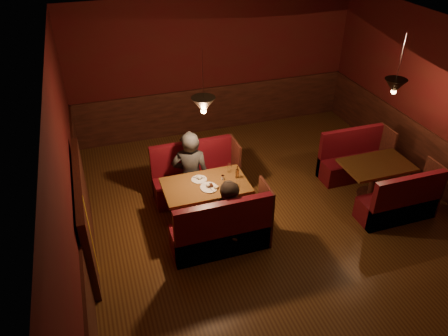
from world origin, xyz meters
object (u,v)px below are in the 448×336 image
object	(u,v)px
main_bench_far	(196,179)
diner_a	(190,160)
main_table	(207,193)
diner_b	(232,205)
second_table	(375,172)
second_bench_far	(353,161)
second_bench_near	(400,204)
main_bench_near	(222,234)

from	to	relation	value
main_bench_far	diner_a	size ratio (longest dim) A/B	0.85
main_table	diner_b	world-z (taller)	diner_b
second_table	diner_a	size ratio (longest dim) A/B	0.68
main_bench_far	second_bench_far	world-z (taller)	main_bench_far
diner_b	diner_a	bearing A→B (deg)	87.20
second_table	second_bench_near	world-z (taller)	second_bench_near
second_table	diner_b	bearing A→B (deg)	-171.42
second_table	diner_a	xyz separation A→B (m)	(-3.04, 0.80, 0.37)
main_bench_far	second_bench_near	size ratio (longest dim) A/B	1.14
main_bench_near	diner_a	size ratio (longest dim) A/B	0.85
main_table	second_bench_near	xyz separation A→B (m)	(2.96, -0.95, -0.25)
main_bench_near	diner_a	distance (m)	1.41
main_bench_near	second_bench_near	size ratio (longest dim) A/B	1.14
second_bench_far	second_bench_near	bearing A→B (deg)	-90.00
second_bench_far	second_bench_near	size ratio (longest dim) A/B	1.00
second_bench_far	main_table	bearing A→B (deg)	-171.57
second_bench_near	diner_a	bearing A→B (deg)	154.04
main_bench_far	diner_a	distance (m)	0.59
main_bench_far	main_bench_near	xyz separation A→B (m)	(0.00, -1.50, 0.00)
main_table	diner_b	distance (m)	0.72
main_bench_near	second_bench_near	bearing A→B (deg)	-3.80
second_table	second_bench_far	xyz separation A→B (m)	(0.03, 0.69, -0.19)
main_bench_near	diner_b	bearing A→B (deg)	25.94
second_bench_far	second_bench_near	world-z (taller)	same
second_bench_far	diner_b	size ratio (longest dim) A/B	0.87
second_bench_near	main_bench_far	bearing A→B (deg)	150.04
second_bench_far	main_bench_far	bearing A→B (deg)	173.95
main_bench_far	second_bench_near	bearing A→B (deg)	-29.96
second_table	diner_b	distance (m)	2.79
diner_a	main_table	bearing A→B (deg)	117.79
second_bench_far	second_bench_near	distance (m)	1.38
main_bench_near	second_table	world-z (taller)	main_bench_near
second_bench_near	diner_b	xyz separation A→B (m)	(-2.77, 0.28, 0.45)
main_bench_near	diner_b	xyz separation A→B (m)	(0.17, 0.08, 0.42)
main_table	main_bench_near	xyz separation A→B (m)	(0.02, -0.75, -0.23)
main_table	second_bench_near	size ratio (longest dim) A/B	1.03
main_bench_far	second_bench_far	xyz separation A→B (m)	(2.94, -0.31, -0.02)
main_bench_near	main_bench_far	bearing A→B (deg)	90.00
diner_a	second_bench_near	bearing A→B (deg)	170.14
diner_b	main_bench_far	bearing A→B (deg)	80.25
second_table	diner_b	size ratio (longest dim) A/B	0.78
second_table	diner_a	bearing A→B (deg)	165.21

